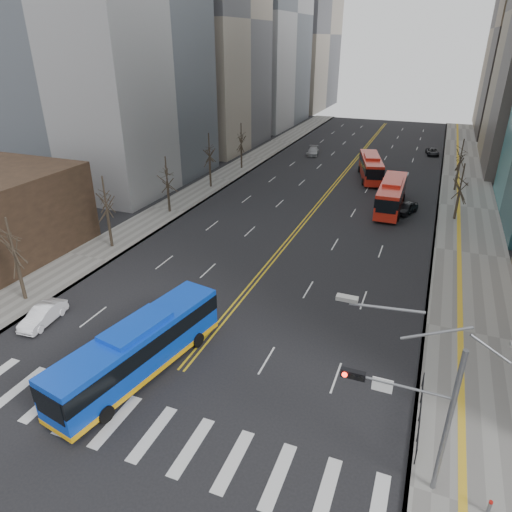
# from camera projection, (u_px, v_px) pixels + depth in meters

# --- Properties ---
(ground) EXTENTS (220.00, 220.00, 0.00)m
(ground) POSITION_uv_depth(u_px,v_px,m) (134.00, 427.00, 24.69)
(ground) COLOR black
(sidewalk_right) EXTENTS (7.00, 130.00, 0.15)m
(sidewalk_right) POSITION_uv_depth(u_px,v_px,m) (467.00, 207.00, 56.57)
(sidewalk_right) COLOR slate
(sidewalk_right) RESTS_ON ground
(sidewalk_left) EXTENTS (5.00, 130.00, 0.15)m
(sidewalk_left) POSITION_uv_depth(u_px,v_px,m) (220.00, 179.00, 67.87)
(sidewalk_left) COLOR slate
(sidewalk_left) RESTS_ON ground
(crosswalk) EXTENTS (26.70, 4.00, 0.01)m
(crosswalk) POSITION_uv_depth(u_px,v_px,m) (134.00, 427.00, 24.69)
(crosswalk) COLOR silver
(crosswalk) RESTS_ON ground
(centerline) EXTENTS (0.55, 100.00, 0.01)m
(centerline) POSITION_uv_depth(u_px,v_px,m) (344.00, 174.00, 70.80)
(centerline) COLOR gold
(centerline) RESTS_ON ground
(office_towers) EXTENTS (83.00, 134.00, 58.00)m
(office_towers) POSITION_uv_depth(u_px,v_px,m) (375.00, 4.00, 71.75)
(office_towers) COLOR gray
(office_towers) RESTS_ON ground
(signal_mast) EXTENTS (5.37, 0.37, 9.39)m
(signal_mast) POSITION_uv_depth(u_px,v_px,m) (416.00, 402.00, 19.69)
(signal_mast) COLOR gray
(signal_mast) RESTS_ON ground
(pedestrian_railing) EXTENTS (0.06, 6.06, 1.02)m
(pedestrian_railing) POSITION_uv_depth(u_px,v_px,m) (420.00, 412.00, 24.61)
(pedestrian_railing) COLOR black
(pedestrian_railing) RESTS_ON sidewalk_right
(street_trees) EXTENTS (35.20, 47.20, 7.60)m
(street_trees) POSITION_uv_depth(u_px,v_px,m) (251.00, 171.00, 53.94)
(street_trees) COLOR #33281F
(street_trees) RESTS_ON ground
(blue_bus) EXTENTS (4.89, 12.78, 3.63)m
(blue_bus) POSITION_uv_depth(u_px,v_px,m) (139.00, 348.00, 27.95)
(blue_bus) COLOR blue
(blue_bus) RESTS_ON ground
(red_bus_near) EXTENTS (3.01, 11.56, 3.65)m
(red_bus_near) POSITION_uv_depth(u_px,v_px,m) (392.00, 193.00, 55.29)
(red_bus_near) COLOR red
(red_bus_near) RESTS_ON ground
(red_bus_far) EXTENTS (5.22, 11.38, 3.52)m
(red_bus_far) POSITION_uv_depth(u_px,v_px,m) (371.00, 166.00, 67.47)
(red_bus_far) COLOR red
(red_bus_far) RESTS_ON ground
(car_white) EXTENTS (1.83, 4.19, 1.34)m
(car_white) POSITION_uv_depth(u_px,v_px,m) (43.00, 315.00, 33.46)
(car_white) COLOR white
(car_white) RESTS_ON ground
(car_dark_mid) EXTENTS (2.90, 4.31, 1.36)m
(car_dark_mid) POSITION_uv_depth(u_px,v_px,m) (406.00, 208.00, 54.55)
(car_dark_mid) COLOR black
(car_dark_mid) RESTS_ON ground
(car_silver) EXTENTS (2.71, 4.93, 1.35)m
(car_silver) POSITION_uv_depth(u_px,v_px,m) (313.00, 151.00, 81.98)
(car_silver) COLOR #9E9FA3
(car_silver) RESTS_ON ground
(car_dark_far) EXTENTS (2.66, 4.48, 1.17)m
(car_dark_far) POSITION_uv_depth(u_px,v_px,m) (432.00, 152.00, 81.94)
(car_dark_far) COLOR black
(car_dark_far) RESTS_ON ground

